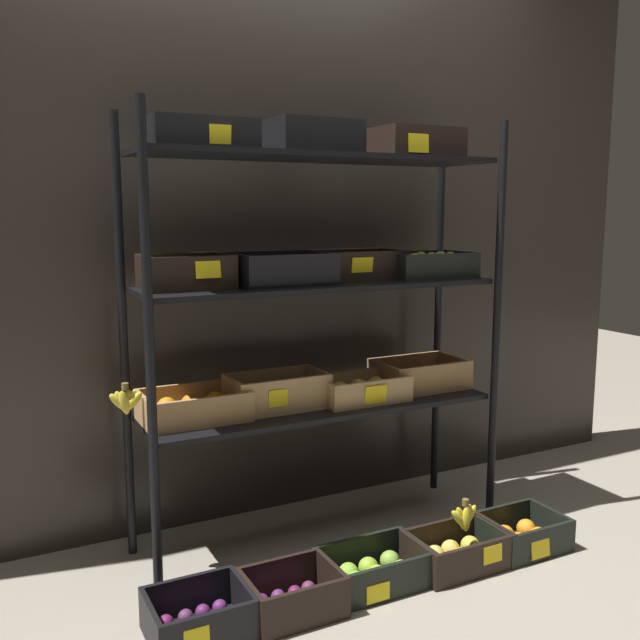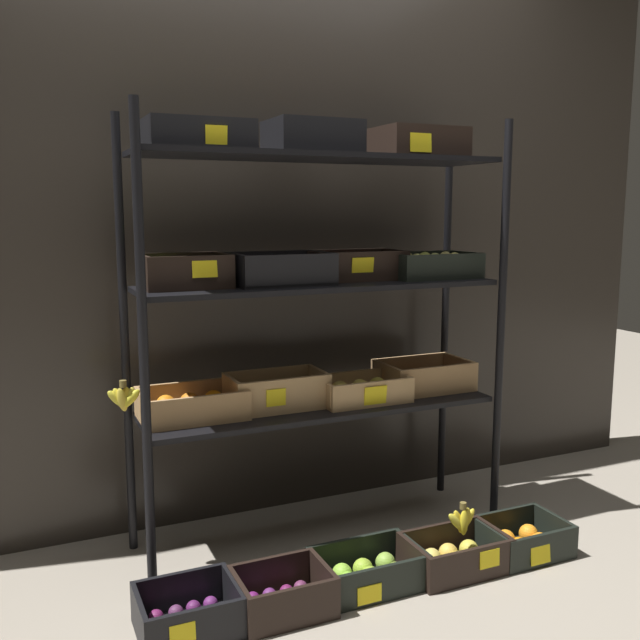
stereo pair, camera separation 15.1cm
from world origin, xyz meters
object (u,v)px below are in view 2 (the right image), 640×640
(crate_ground_apple_gold, at_px, (455,557))
(crate_ground_orange, at_px, (523,541))
(crate_ground_apple_green, at_px, (368,573))
(display_rack, at_px, (318,289))
(crate_ground_plum, at_px, (188,616))
(banana_bunch_loose, at_px, (462,521))
(crate_ground_left_plum, at_px, (283,597))

(crate_ground_apple_gold, xyz_separation_m, crate_ground_orange, (0.31, 0.00, -0.00))
(crate_ground_apple_green, xyz_separation_m, crate_ground_orange, (0.65, -0.03, 0.00))
(display_rack, xyz_separation_m, crate_ground_apple_green, (-0.01, -0.44, -0.95))
(display_rack, distance_m, crate_ground_orange, 1.24)
(crate_ground_plum, relative_size, crate_ground_apple_gold, 0.86)
(crate_ground_apple_green, bearing_deg, display_rack, 89.34)
(display_rack, xyz_separation_m, crate_ground_plum, (-0.64, -0.45, -0.95))
(crate_ground_apple_gold, bearing_deg, banana_bunch_loose, -0.13)
(banana_bunch_loose, bearing_deg, crate_ground_left_plum, 179.85)
(crate_ground_left_plum, relative_size, crate_ground_orange, 0.98)
(display_rack, height_order, crate_ground_orange, display_rack)
(display_rack, distance_m, crate_ground_apple_green, 1.04)
(crate_ground_left_plum, distance_m, crate_ground_apple_gold, 0.67)
(crate_ground_plum, xyz_separation_m, banana_bunch_loose, (1.00, -0.02, 0.14))
(crate_ground_left_plum, bearing_deg, crate_ground_apple_green, 5.10)
(crate_ground_orange, bearing_deg, display_rack, 144.38)
(crate_ground_apple_gold, relative_size, banana_bunch_loose, 2.73)
(display_rack, xyz_separation_m, banana_bunch_loose, (0.36, -0.47, -0.81))
(display_rack, height_order, crate_ground_apple_green, display_rack)
(display_rack, height_order, crate_ground_plum, display_rack)
(display_rack, height_order, crate_ground_apple_gold, display_rack)
(crate_ground_orange, height_order, banana_bunch_loose, banana_bunch_loose)
(display_rack, bearing_deg, banana_bunch_loose, -52.30)
(display_rack, relative_size, crate_ground_apple_gold, 4.53)
(crate_ground_apple_green, relative_size, banana_bunch_loose, 2.82)
(display_rack, bearing_deg, crate_ground_apple_green, -90.66)
(crate_ground_orange, bearing_deg, crate_ground_apple_gold, -179.33)
(crate_ground_orange, bearing_deg, crate_ground_apple_green, 177.61)
(crate_ground_left_plum, bearing_deg, display_rack, 54.56)
(display_rack, relative_size, crate_ground_apple_green, 4.38)
(crate_ground_left_plum, distance_m, crate_ground_orange, 0.98)
(crate_ground_left_plum, bearing_deg, crate_ground_plum, 175.96)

